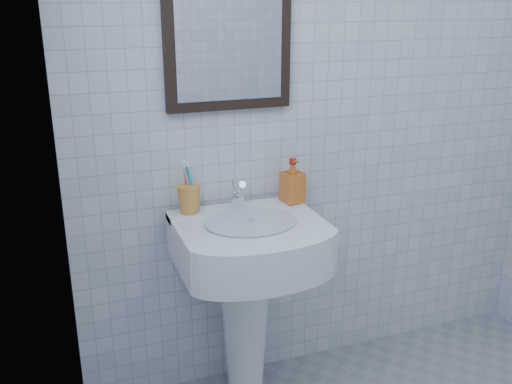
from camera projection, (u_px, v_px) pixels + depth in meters
name	position (u px, v px, depth m)	size (l,w,h in m)	color
wall_back	(327.00, 99.00, 2.40)	(2.20, 0.02, 2.50)	silver
wall_left	(71.00, 249.00, 0.98)	(0.02, 2.40, 2.50)	silver
washbasin	(247.00, 281.00, 2.29)	(0.56, 0.41, 0.86)	white
faucet	(238.00, 197.00, 2.27)	(0.05, 0.12, 0.13)	white
toothbrush_cup	(189.00, 199.00, 2.23)	(0.09, 0.09, 0.11)	orange
soap_dispenser	(292.00, 180.00, 2.34)	(0.08, 0.08, 0.18)	#C34613
wall_mirror	(228.00, 28.00, 2.14)	(0.50, 0.04, 0.62)	black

